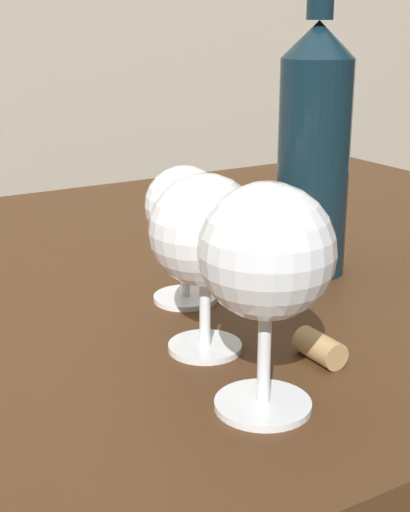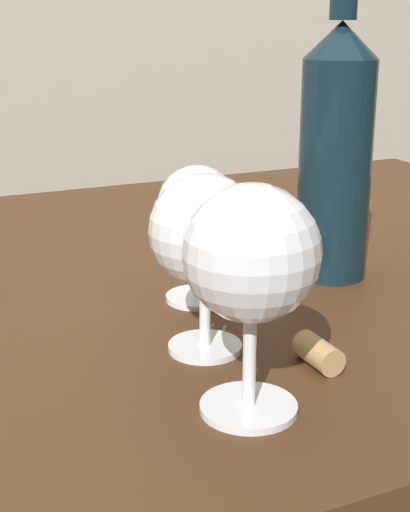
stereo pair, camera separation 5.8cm
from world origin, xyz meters
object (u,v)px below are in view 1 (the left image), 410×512
Objects in this scene: wine_glass_port at (205,235)px; cork at (320,348)px; wine_glass_amber at (267,256)px; wine_bottle at (314,144)px; wine_glass_cabernet at (185,209)px.

wine_glass_port is 3.43× the size of cork.
wine_glass_amber is 0.46× the size of wine_bottle.
wine_bottle is 0.25m from cork.
wine_bottle reaches higher than wine_glass_cabernet.
wine_glass_cabernet is at bearing 99.07° from cork.
wine_glass_cabernet reaches higher than cork.
wine_bottle is (0.15, 0.01, 0.05)m from wine_glass_cabernet.
wine_glass_cabernet is 0.38× the size of wine_bottle.
wine_glass_cabernet is (0.04, 0.10, -0.01)m from wine_glass_port.
wine_glass_cabernet is (0.05, 0.20, -0.02)m from wine_glass_amber.
cork is at bearing -126.05° from wine_bottle.
wine_glass_cabernet is 0.16m from wine_bottle.
wine_bottle is (0.21, 0.21, 0.02)m from wine_glass_amber.
wine_glass_port is (0.01, 0.10, -0.01)m from wine_glass_amber.
wine_glass_port reaches higher than cork.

